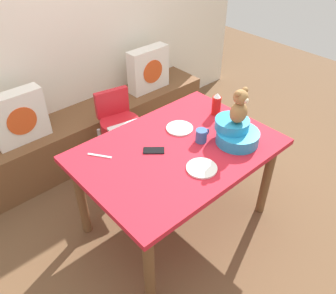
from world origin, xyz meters
TOP-DOWN VIEW (x-y plane):
  - ground_plane at (0.00, 0.00)m, footprint 8.00×8.00m
  - back_wall at (0.00, 1.50)m, footprint 4.40×0.10m
  - window_bench at (0.00, 1.23)m, footprint 2.60×0.44m
  - pillow_floral_left at (-0.63, 1.21)m, footprint 0.44×0.15m
  - pillow_floral_right at (0.73, 1.21)m, footprint 0.44×0.15m
  - dining_table at (0.00, 0.00)m, footprint 1.37×0.97m
  - highchair at (0.05, 0.80)m, footprint 0.38×0.49m
  - infant_seat_teal at (0.35, -0.21)m, footprint 0.30×0.33m
  - teddy_bear at (0.35, -0.21)m, footprint 0.13×0.12m
  - ketchup_bottle at (0.52, 0.12)m, footprint 0.07×0.07m
  - coffee_mug at (0.18, -0.05)m, footprint 0.12×0.08m
  - dinner_plate_near at (0.17, 0.16)m, footprint 0.20×0.20m
  - dinner_plate_far at (-0.04, -0.26)m, footprint 0.20×0.20m
  - cell_phone at (-0.14, 0.08)m, footprint 0.15×0.15m
  - table_fork at (-0.45, 0.28)m, footprint 0.11×0.15m

SIDE VIEW (x-z plane):
  - ground_plane at x=0.00m, z-range 0.00..0.00m
  - window_bench at x=0.00m, z-range 0.00..0.46m
  - highchair at x=0.05m, z-range 0.13..0.92m
  - dining_table at x=0.00m, z-range 0.27..1.01m
  - pillow_floral_left at x=-0.63m, z-range 0.46..0.90m
  - pillow_floral_right at x=0.73m, z-range 0.46..0.90m
  - table_fork at x=-0.45m, z-range 0.74..0.75m
  - cell_phone at x=-0.14m, z-range 0.74..0.75m
  - dinner_plate_near at x=0.17m, z-range 0.74..0.75m
  - dinner_plate_far at x=-0.04m, z-range 0.74..0.75m
  - coffee_mug at x=0.18m, z-range 0.74..0.84m
  - infant_seat_teal at x=0.35m, z-range 0.73..0.89m
  - ketchup_bottle at x=0.52m, z-range 0.73..0.92m
  - teddy_bear at x=0.35m, z-range 0.89..1.14m
  - back_wall at x=0.00m, z-range 0.00..2.60m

